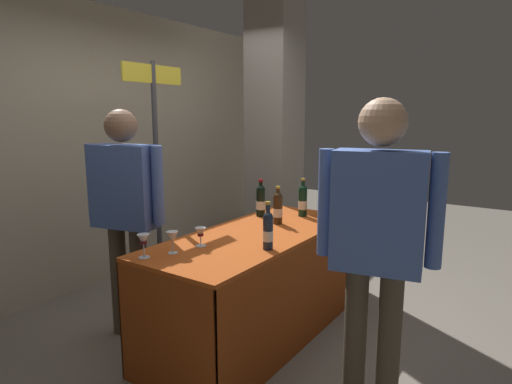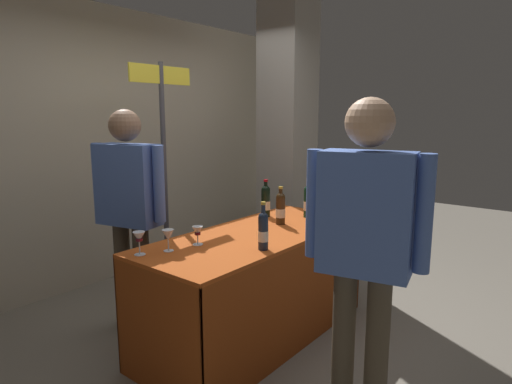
{
  "view_description": "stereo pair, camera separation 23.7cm",
  "coord_description": "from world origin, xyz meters",
  "px_view_note": "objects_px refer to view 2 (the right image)",
  "views": [
    {
      "loc": [
        -2.5,
        -1.71,
        1.64
      ],
      "look_at": [
        0.0,
        0.0,
        1.1
      ],
      "focal_mm": 30.52,
      "sensor_mm": 36.0,
      "label": 1
    },
    {
      "loc": [
        -2.36,
        -1.9,
        1.64
      ],
      "look_at": [
        0.0,
        0.0,
        1.1
      ],
      "focal_mm": 30.52,
      "sensor_mm": 36.0,
      "label": 2
    }
  ],
  "objects_px": {
    "vendor_presenter": "(129,200)",
    "taster_foreground_right": "(365,237)",
    "display_bottle_0": "(327,204)",
    "concrete_pillar": "(287,125)",
    "wine_glass_near_taster": "(198,232)",
    "wine_glass_mid": "(168,236)",
    "wine_glass_near_vendor": "(139,238)",
    "booth_signpost": "(164,157)",
    "tasting_table": "(256,265)",
    "featured_wine_bottle": "(308,201)"
  },
  "relations": [
    {
      "from": "wine_glass_mid",
      "to": "taster_foreground_right",
      "type": "height_order",
      "value": "taster_foreground_right"
    },
    {
      "from": "wine_glass_near_taster",
      "to": "booth_signpost",
      "type": "distance_m",
      "value": 1.12
    },
    {
      "from": "concrete_pillar",
      "to": "wine_glass_near_taster",
      "type": "bearing_deg",
      "value": -160.85
    },
    {
      "from": "concrete_pillar",
      "to": "wine_glass_mid",
      "type": "distance_m",
      "value": 2.42
    },
    {
      "from": "wine_glass_near_taster",
      "to": "booth_signpost",
      "type": "bearing_deg",
      "value": 61.65
    },
    {
      "from": "tasting_table",
      "to": "vendor_presenter",
      "type": "relative_size",
      "value": 1.1
    },
    {
      "from": "wine_glass_near_vendor",
      "to": "taster_foreground_right",
      "type": "bearing_deg",
      "value": -71.82
    },
    {
      "from": "vendor_presenter",
      "to": "wine_glass_near_vendor",
      "type": "bearing_deg",
      "value": -43.46
    },
    {
      "from": "wine_glass_mid",
      "to": "vendor_presenter",
      "type": "xyz_separation_m",
      "value": [
        0.16,
        0.63,
        0.12
      ]
    },
    {
      "from": "vendor_presenter",
      "to": "booth_signpost",
      "type": "distance_m",
      "value": 0.65
    },
    {
      "from": "wine_glass_near_taster",
      "to": "vendor_presenter",
      "type": "distance_m",
      "value": 0.69
    },
    {
      "from": "display_bottle_0",
      "to": "booth_signpost",
      "type": "distance_m",
      "value": 1.44
    },
    {
      "from": "wine_glass_near_taster",
      "to": "wine_glass_near_vendor",
      "type": "bearing_deg",
      "value": 161.43
    },
    {
      "from": "vendor_presenter",
      "to": "display_bottle_0",
      "type": "bearing_deg",
      "value": 37.01
    },
    {
      "from": "wine_glass_near_taster",
      "to": "tasting_table",
      "type": "bearing_deg",
      "value": -14.73
    },
    {
      "from": "booth_signpost",
      "to": "featured_wine_bottle",
      "type": "bearing_deg",
      "value": -59.7
    },
    {
      "from": "vendor_presenter",
      "to": "wine_glass_near_taster",
      "type": "bearing_deg",
      "value": -9.3
    },
    {
      "from": "wine_glass_near_vendor",
      "to": "wine_glass_mid",
      "type": "height_order",
      "value": "wine_glass_near_vendor"
    },
    {
      "from": "vendor_presenter",
      "to": "featured_wine_bottle",
      "type": "bearing_deg",
      "value": 41.58
    },
    {
      "from": "display_bottle_0",
      "to": "wine_glass_near_taster",
      "type": "height_order",
      "value": "display_bottle_0"
    },
    {
      "from": "display_bottle_0",
      "to": "wine_glass_near_vendor",
      "type": "xyz_separation_m",
      "value": [
        -1.51,
        0.44,
        -0.02
      ]
    },
    {
      "from": "wine_glass_near_vendor",
      "to": "booth_signpost",
      "type": "xyz_separation_m",
      "value": [
        0.86,
        0.79,
        0.38
      ]
    },
    {
      "from": "featured_wine_bottle",
      "to": "wine_glass_near_taster",
      "type": "distance_m",
      "value": 1.13
    },
    {
      "from": "wine_glass_mid",
      "to": "tasting_table",
      "type": "bearing_deg",
      "value": -13.85
    },
    {
      "from": "display_bottle_0",
      "to": "wine_glass_mid",
      "type": "height_order",
      "value": "display_bottle_0"
    },
    {
      "from": "wine_glass_near_vendor",
      "to": "vendor_presenter",
      "type": "height_order",
      "value": "vendor_presenter"
    },
    {
      "from": "display_bottle_0",
      "to": "wine_glass_near_vendor",
      "type": "height_order",
      "value": "display_bottle_0"
    },
    {
      "from": "tasting_table",
      "to": "wine_glass_near_taster",
      "type": "height_order",
      "value": "wine_glass_near_taster"
    },
    {
      "from": "tasting_table",
      "to": "wine_glass_near_vendor",
      "type": "height_order",
      "value": "wine_glass_near_vendor"
    },
    {
      "from": "tasting_table",
      "to": "display_bottle_0",
      "type": "distance_m",
      "value": 0.8
    },
    {
      "from": "wine_glass_near_vendor",
      "to": "taster_foreground_right",
      "type": "height_order",
      "value": "taster_foreground_right"
    },
    {
      "from": "featured_wine_bottle",
      "to": "taster_foreground_right",
      "type": "bearing_deg",
      "value": -137.07
    },
    {
      "from": "concrete_pillar",
      "to": "display_bottle_0",
      "type": "xyz_separation_m",
      "value": [
        -0.89,
        -1.02,
        -0.6
      ]
    },
    {
      "from": "wine_glass_near_vendor",
      "to": "wine_glass_mid",
      "type": "xyz_separation_m",
      "value": [
        0.16,
        -0.08,
        -0.01
      ]
    },
    {
      "from": "wine_glass_near_taster",
      "to": "wine_glass_mid",
      "type": "bearing_deg",
      "value": 168.13
    },
    {
      "from": "taster_foreground_right",
      "to": "wine_glass_mid",
      "type": "bearing_deg",
      "value": 0.48
    },
    {
      "from": "concrete_pillar",
      "to": "vendor_presenter",
      "type": "relative_size",
      "value": 1.82
    },
    {
      "from": "wine_glass_near_vendor",
      "to": "vendor_presenter",
      "type": "xyz_separation_m",
      "value": [
        0.32,
        0.55,
        0.11
      ]
    },
    {
      "from": "wine_glass_near_vendor",
      "to": "wine_glass_near_taster",
      "type": "xyz_separation_m",
      "value": [
        0.37,
        -0.12,
        -0.02
      ]
    },
    {
      "from": "featured_wine_bottle",
      "to": "taster_foreground_right",
      "type": "relative_size",
      "value": 0.19
    },
    {
      "from": "vendor_presenter",
      "to": "taster_foreground_right",
      "type": "relative_size",
      "value": 0.97
    },
    {
      "from": "vendor_presenter",
      "to": "wine_glass_mid",
      "type": "bearing_deg",
      "value": -27.72
    },
    {
      "from": "tasting_table",
      "to": "featured_wine_bottle",
      "type": "relative_size",
      "value": 5.76
    },
    {
      "from": "wine_glass_near_taster",
      "to": "vendor_presenter",
      "type": "bearing_deg",
      "value": 93.92
    },
    {
      "from": "featured_wine_bottle",
      "to": "display_bottle_0",
      "type": "bearing_deg",
      "value": -81.5
    },
    {
      "from": "display_bottle_0",
      "to": "taster_foreground_right",
      "type": "relative_size",
      "value": 0.19
    },
    {
      "from": "featured_wine_bottle",
      "to": "wine_glass_mid",
      "type": "relative_size",
      "value": 2.34
    },
    {
      "from": "vendor_presenter",
      "to": "taster_foreground_right",
      "type": "bearing_deg",
      "value": -10.25
    },
    {
      "from": "concrete_pillar",
      "to": "wine_glass_near_vendor",
      "type": "distance_m",
      "value": 2.55
    },
    {
      "from": "taster_foreground_right",
      "to": "booth_signpost",
      "type": "relative_size",
      "value": 0.83
    }
  ]
}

